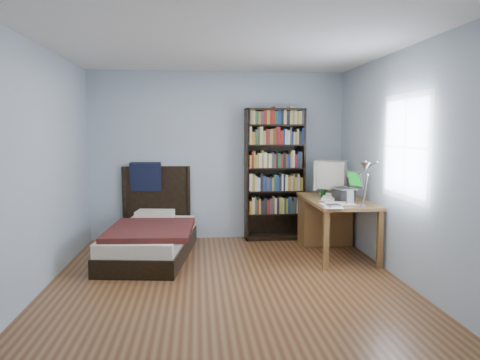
{
  "coord_description": "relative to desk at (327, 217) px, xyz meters",
  "views": [
    {
      "loc": [
        -0.3,
        -4.92,
        1.62
      ],
      "look_at": [
        0.2,
        0.56,
        1.04
      ],
      "focal_mm": 35.0,
      "sensor_mm": 36.0,
      "label": 1
    }
  ],
  "objects": [
    {
      "name": "bed",
      "position": [
        -2.42,
        -0.27,
        -0.15
      ],
      "size": [
        1.18,
        2.08,
        1.16
      ],
      "color": "black",
      "rests_on": "floor"
    },
    {
      "name": "crt_monitor",
      "position": [
        0.05,
        0.08,
        0.59
      ],
      "size": [
        0.56,
        0.51,
        0.48
      ],
      "color": "beige",
      "rests_on": "desk"
    },
    {
      "name": "speaker",
      "position": [
        0.06,
        -0.79,
        0.4
      ],
      "size": [
        0.11,
        0.11,
        0.17
      ],
      "primitive_type": "cube",
      "rotation": [
        0.0,
        0.0,
        -0.32
      ],
      "color": "#98989B",
      "rests_on": "desk"
    },
    {
      "name": "mouse",
      "position": [
        -0.02,
        -0.08,
        0.34
      ],
      "size": [
        0.06,
        0.11,
        0.04
      ],
      "primitive_type": "ellipsoid",
      "color": "silver",
      "rests_on": "desk"
    },
    {
      "name": "soda_can",
      "position": [
        -0.13,
        -0.21,
        0.38
      ],
      "size": [
        0.06,
        0.06,
        0.12
      ],
      "primitive_type": "cylinder",
      "color": "#073315",
      "rests_on": "desk"
    },
    {
      "name": "external_drive",
      "position": [
        -0.21,
        -1.02,
        0.33
      ],
      "size": [
        0.14,
        0.14,
        0.03
      ],
      "primitive_type": "cube",
      "rotation": [
        0.0,
        0.0,
        0.1
      ],
      "color": "#98989B",
      "rests_on": "desk"
    },
    {
      "name": "desk_lamp",
      "position": [
        -0.0,
        -1.44,
        0.78
      ],
      "size": [
        0.22,
        0.48,
        0.57
      ],
      "color": "#99999E",
      "rests_on": "desk"
    },
    {
      "name": "keyboard",
      "position": [
        -0.12,
        -0.46,
        0.33
      ],
      "size": [
        0.29,
        0.45,
        0.04
      ],
      "primitive_type": "cube",
      "rotation": [
        0.0,
        0.07,
        -0.34
      ],
      "color": "beige",
      "rests_on": "desk"
    },
    {
      "name": "phone_silver",
      "position": [
        -0.24,
        -0.67,
        0.33
      ],
      "size": [
        0.09,
        0.12,
        0.02
      ],
      "primitive_type": "cube",
      "rotation": [
        0.0,
        0.0,
        0.38
      ],
      "color": "silver",
      "rests_on": "desk"
    },
    {
      "name": "desk",
      "position": [
        0.0,
        0.0,
        0.0
      ],
      "size": [
        0.75,
        1.49,
        0.73
      ],
      "color": "brown",
      "rests_on": "floor"
    },
    {
      "name": "laptop",
      "position": [
        0.09,
        -0.48,
        0.43
      ],
      "size": [
        0.37,
        0.35,
        0.38
      ],
      "color": "#2D2D30",
      "rests_on": "desk"
    },
    {
      "name": "phone_grey",
      "position": [
        -0.26,
        -0.88,
        0.33
      ],
      "size": [
        0.06,
        0.09,
        0.02
      ],
      "primitive_type": "cube",
      "rotation": [
        0.0,
        0.0,
        -0.21
      ],
      "color": "#98989B",
      "rests_on": "desk"
    },
    {
      "name": "bookshelf",
      "position": [
        -0.67,
        0.53,
        0.57
      ],
      "size": [
        0.88,
        0.3,
        1.95
      ],
      "color": "black",
      "rests_on": "floor"
    },
    {
      "name": "room",
      "position": [
        -1.48,
        -1.41,
        0.84
      ],
      "size": [
        4.2,
        4.24,
        2.5
      ],
      "color": "#582E1A",
      "rests_on": "ground"
    }
  ]
}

